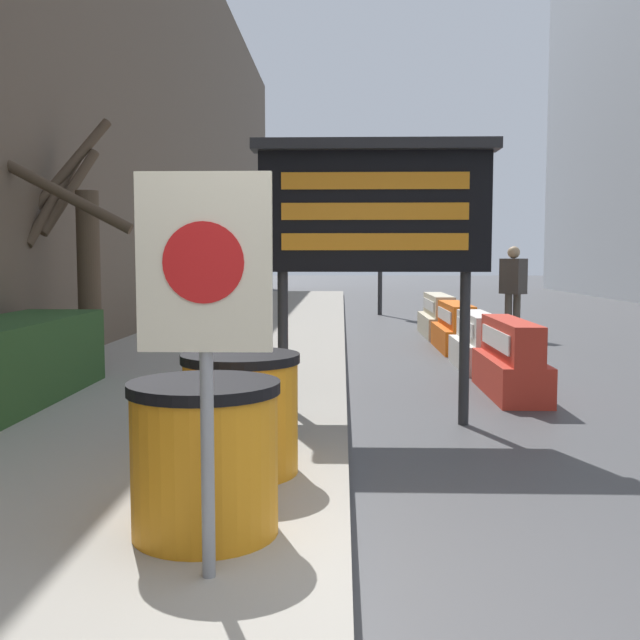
# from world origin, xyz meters

# --- Properties ---
(building_left_facade) EXTENTS (0.40, 50.40, 10.05)m
(building_left_facade) POSITION_xyz_m (-4.11, 9.80, 5.02)
(building_left_facade) COLOR brown
(building_left_facade) RESTS_ON ground_plane
(bare_tree) EXTENTS (1.58, 1.66, 3.31)m
(bare_tree) POSITION_xyz_m (-3.38, 6.50, 1.72)
(bare_tree) COLOR #4C3D2D
(bare_tree) RESTS_ON sidewalk_left
(barrel_drum_foreground) EXTENTS (0.79, 0.79, 0.80)m
(barrel_drum_foreground) POSITION_xyz_m (-0.76, 0.83, 0.57)
(barrel_drum_foreground) COLOR orange
(barrel_drum_foreground) RESTS_ON sidewalk_left
(barrel_drum_middle) EXTENTS (0.79, 0.79, 0.80)m
(barrel_drum_middle) POSITION_xyz_m (-0.72, 1.93, 0.57)
(barrel_drum_middle) COLOR orange
(barrel_drum_middle) RESTS_ON sidewalk_left
(warning_sign) EXTENTS (0.59, 0.08, 1.80)m
(warning_sign) POSITION_xyz_m (-0.65, 0.28, 1.43)
(warning_sign) COLOR gray
(warning_sign) RESTS_ON sidewalk_left
(message_board) EXTENTS (2.28, 0.36, 2.68)m
(message_board) POSITION_xyz_m (0.25, 4.13, 2.03)
(message_board) COLOR #28282B
(message_board) RESTS_ON ground_plane
(jersey_barrier_red_striped) EXTENTS (0.56, 1.85, 0.87)m
(jersey_barrier_red_striped) POSITION_xyz_m (1.91, 5.71, 0.38)
(jersey_barrier_red_striped) COLOR red
(jersey_barrier_red_striped) RESTS_ON ground_plane
(jersey_barrier_white) EXTENTS (0.60, 1.70, 0.79)m
(jersey_barrier_white) POSITION_xyz_m (1.91, 7.78, 0.35)
(jersey_barrier_white) COLOR silver
(jersey_barrier_white) RESTS_ON ground_plane
(jersey_barrier_orange_far) EXTENTS (0.62, 1.97, 0.80)m
(jersey_barrier_orange_far) POSITION_xyz_m (1.91, 9.90, 0.35)
(jersey_barrier_orange_far) COLOR orange
(jersey_barrier_orange_far) RESTS_ON ground_plane
(jersey_barrier_cream) EXTENTS (0.63, 2.15, 0.84)m
(jersey_barrier_cream) POSITION_xyz_m (1.91, 12.22, 0.37)
(jersey_barrier_cream) COLOR beige
(jersey_barrier_cream) RESTS_ON ground_plane
(traffic_cone_near) EXTENTS (0.34, 0.34, 0.62)m
(traffic_cone_near) POSITION_xyz_m (2.69, 9.37, 0.30)
(traffic_cone_near) COLOR black
(traffic_cone_near) RESTS_ON ground_plane
(traffic_light_near_curb) EXTENTS (0.28, 0.45, 3.48)m
(traffic_light_near_curb) POSITION_xyz_m (0.99, 17.45, 2.53)
(traffic_light_near_curb) COLOR #2D2D30
(traffic_light_near_curb) RESTS_ON ground_plane
(pedestrian_worker) EXTENTS (0.51, 0.55, 1.80)m
(pedestrian_worker) POSITION_xyz_m (3.30, 11.80, 1.06)
(pedestrian_worker) COLOR #514C42
(pedestrian_worker) RESTS_ON ground_plane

